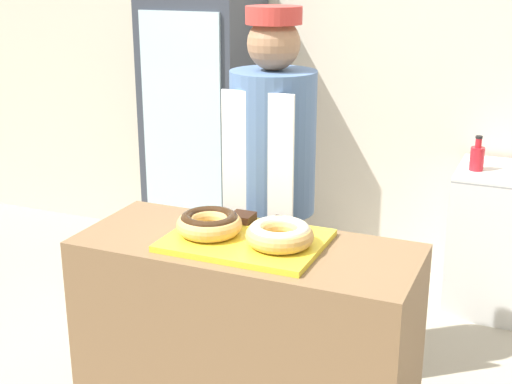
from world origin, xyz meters
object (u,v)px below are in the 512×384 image
(brownie_back_right, at_px, (282,223))
(beverage_fridge, at_px, (204,128))
(donut_light_glaze, at_px, (280,234))
(brownie_back_left, at_px, (242,217))
(baker_person, at_px, (272,194))
(serving_tray, at_px, (246,240))
(donut_chocolate_glaze, at_px, (209,223))
(bottle_red, at_px, (477,157))

(brownie_back_right, bearing_deg, beverage_fridge, 126.22)
(donut_light_glaze, relative_size, brownie_back_left, 2.79)
(baker_person, bearing_deg, brownie_back_left, -85.83)
(brownie_back_right, distance_m, beverage_fridge, 1.99)
(baker_person, bearing_deg, serving_tray, -78.21)
(donut_chocolate_glaze, relative_size, brownie_back_left, 2.79)
(donut_chocolate_glaze, xyz_separation_m, baker_person, (0.03, 0.58, -0.05))
(brownie_back_right, height_order, baker_person, baker_person)
(donut_light_glaze, height_order, brownie_back_left, donut_light_glaze)
(donut_light_glaze, bearing_deg, beverage_fridge, 124.62)
(brownie_back_left, height_order, bottle_red, bottle_red)
(donut_light_glaze, bearing_deg, serving_tray, 172.49)
(serving_tray, xyz_separation_m, donut_light_glaze, (0.15, -0.02, 0.06))
(brownie_back_left, height_order, baker_person, baker_person)
(baker_person, relative_size, bottle_red, 9.00)
(brownie_back_left, relative_size, baker_person, 0.05)
(brownie_back_left, bearing_deg, donut_chocolate_glaze, -107.87)
(beverage_fridge, bearing_deg, baker_person, -51.17)
(serving_tray, distance_m, brownie_back_right, 0.19)
(donut_light_glaze, xyz_separation_m, beverage_fridge, (-1.23, 1.79, -0.08))
(donut_light_glaze, distance_m, brownie_back_right, 0.19)
(serving_tray, xyz_separation_m, brownie_back_left, (-0.09, 0.16, 0.03))
(donut_light_glaze, xyz_separation_m, brownie_back_right, (-0.06, 0.18, -0.03))
(serving_tray, relative_size, baker_person, 0.33)
(brownie_back_left, relative_size, beverage_fridge, 0.05)
(serving_tray, xyz_separation_m, donut_chocolate_glaze, (-0.15, -0.02, 0.06))
(beverage_fridge, bearing_deg, bottle_red, -1.80)
(donut_light_glaze, height_order, baker_person, baker_person)
(beverage_fridge, height_order, bottle_red, beverage_fridge)
(serving_tray, height_order, brownie_back_left, brownie_back_left)
(brownie_back_left, height_order, beverage_fridge, beverage_fridge)
(serving_tray, distance_m, donut_chocolate_glaze, 0.16)
(brownie_back_right, xyz_separation_m, beverage_fridge, (-1.17, 1.60, -0.05))
(beverage_fridge, bearing_deg, serving_tray, -58.43)
(donut_chocolate_glaze, height_order, brownie_back_left, donut_chocolate_glaze)
(donut_chocolate_glaze, xyz_separation_m, bottle_red, (0.82, 1.73, -0.08))
(donut_chocolate_glaze, bearing_deg, baker_person, 87.08)
(beverage_fridge, bearing_deg, donut_chocolate_glaze, -62.30)
(donut_light_glaze, height_order, brownie_back_right, donut_light_glaze)
(beverage_fridge, distance_m, bottle_red, 1.76)
(serving_tray, xyz_separation_m, bottle_red, (0.67, 1.71, -0.02))
(baker_person, xyz_separation_m, bottle_red, (0.79, 1.15, -0.03))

